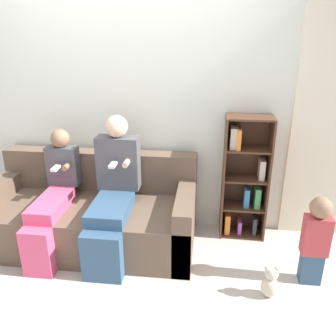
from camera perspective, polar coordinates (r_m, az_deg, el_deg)
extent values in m
plane|color=#BCB2A8|center=(3.10, -9.58, -17.15)|extent=(14.00, 14.00, 0.00)
cube|color=silver|center=(3.46, -6.30, 10.72)|extent=(10.00, 0.06, 2.55)
cube|color=beige|center=(3.54, 24.34, 5.87)|extent=(0.66, 0.04, 2.16)
cube|color=brown|center=(3.37, -12.49, -9.47)|extent=(1.90, 0.70, 0.42)
cube|color=brown|center=(3.65, -10.55, -3.34)|extent=(1.90, 0.18, 0.81)
cube|color=brown|center=(3.17, 2.65, -9.37)|extent=(0.16, 0.70, 0.59)
cube|color=#335170|center=(2.98, -10.54, -13.91)|extent=(0.32, 0.12, 0.42)
cube|color=#335170|center=(3.10, -9.20, -6.58)|extent=(0.32, 0.51, 0.11)
cube|color=#4C4C51|center=(3.27, -7.94, 0.86)|extent=(0.38, 0.17, 0.49)
sphere|color=beige|center=(3.17, -8.26, 6.62)|extent=(0.20, 0.20, 0.20)
cylinder|color=beige|center=(3.11, -6.72, 0.74)|extent=(0.05, 0.10, 0.05)
cube|color=white|center=(3.09, -8.83, 0.49)|extent=(0.05, 0.12, 0.02)
cube|color=#DB4C75|center=(3.17, -20.16, -12.63)|extent=(0.25, 0.12, 0.42)
cube|color=#DB4C75|center=(3.30, -18.24, -5.64)|extent=(0.25, 0.55, 0.11)
cube|color=#4C4C51|center=(3.48, -16.45, 0.39)|extent=(0.29, 0.13, 0.37)
sphere|color=#8C664C|center=(3.40, -16.92, 4.57)|extent=(0.17, 0.17, 0.17)
cylinder|color=#8C664C|center=(3.34, -16.00, 0.21)|extent=(0.05, 0.10, 0.05)
cube|color=white|center=(3.33, -17.58, -0.05)|extent=(0.05, 0.12, 0.02)
cube|color=#335170|center=(3.18, 21.89, -14.52)|extent=(0.16, 0.12, 0.27)
cube|color=#B73D42|center=(3.02, 22.68, -9.96)|extent=(0.20, 0.12, 0.32)
sphere|color=#8C664C|center=(2.91, 23.36, -5.86)|extent=(0.17, 0.17, 0.17)
cube|color=#4C2D1E|center=(3.41, 8.87, -1.53)|extent=(0.02, 0.27, 1.19)
cube|color=#4C2D1E|center=(3.46, 15.63, -1.81)|extent=(0.02, 0.27, 1.19)
cube|color=#4C2D1E|center=(3.54, 12.11, -0.89)|extent=(0.43, 0.02, 1.19)
cube|color=#4C2D1E|center=(3.70, 11.54, -10.06)|extent=(0.39, 0.23, 0.02)
cube|color=#4C2D1E|center=(3.55, 11.90, -6.02)|extent=(0.39, 0.23, 0.02)
cube|color=#4C2D1E|center=(3.43, 12.27, -1.68)|extent=(0.39, 0.23, 0.02)
cube|color=#4C2D1E|center=(3.33, 12.67, 2.97)|extent=(0.39, 0.23, 0.02)
cube|color=#4C2D1E|center=(3.25, 13.09, 7.88)|extent=(0.39, 0.23, 0.02)
cube|color=orange|center=(3.29, 11.23, 4.76)|extent=(0.04, 0.19, 0.19)
cube|color=teal|center=(3.51, 12.45, -4.53)|extent=(0.05, 0.13, 0.19)
cube|color=beige|center=(3.28, 10.48, 4.83)|extent=(0.06, 0.15, 0.19)
cube|color=#333338|center=(3.66, 13.63, -8.75)|extent=(0.03, 0.15, 0.18)
cube|color=orange|center=(3.63, 9.48, -8.47)|extent=(0.05, 0.18, 0.21)
cube|color=beige|center=(3.41, 14.79, -0.17)|extent=(0.05, 0.14, 0.19)
cube|color=#934CA3|center=(3.66, 11.36, -9.02)|extent=(0.04, 0.16, 0.14)
cube|color=#429956|center=(3.52, 14.09, -4.49)|extent=(0.05, 0.15, 0.20)
ellipsoid|color=beige|center=(2.96, 16.00, -17.89)|extent=(0.14, 0.11, 0.17)
sphere|color=beige|center=(2.88, 16.27, -15.90)|extent=(0.10, 0.10, 0.10)
sphere|color=beige|center=(2.85, 15.61, -15.24)|extent=(0.04, 0.04, 0.04)
sphere|color=beige|center=(2.86, 17.11, -15.23)|extent=(0.04, 0.04, 0.04)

